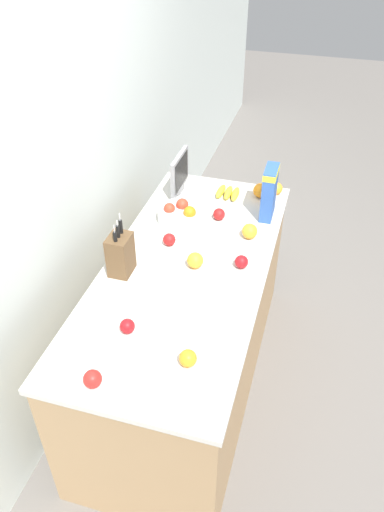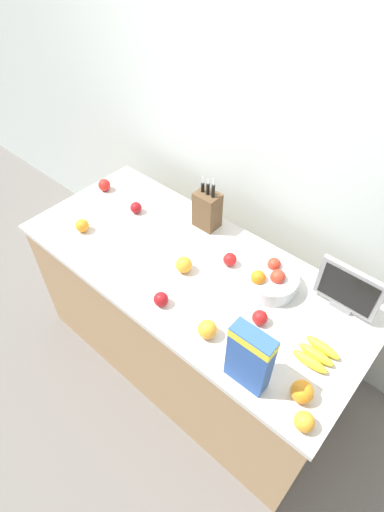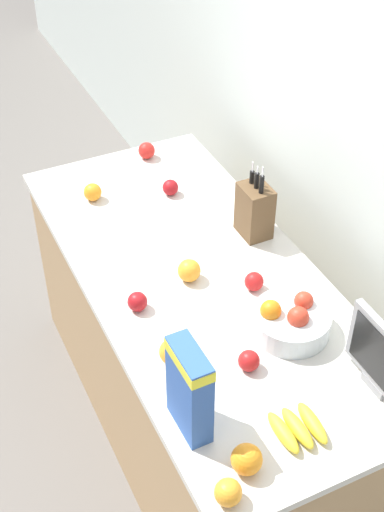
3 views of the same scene
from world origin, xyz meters
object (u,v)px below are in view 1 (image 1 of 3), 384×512
Objects in this scene: cereal_box at (269,191)px; apple_middle at (127,326)px; knife_block at (120,254)px; orange_mid_left at (188,358)px; apple_near_bananas at (241,262)px; orange_back_center at (195,261)px; small_monitor at (180,173)px; apple_rear at (219,214)px; apple_by_knife_block at (93,379)px; orange_front_left at (250,231)px; apple_rightmost at (169,240)px; fruit_bowl at (181,214)px; orange_front_center at (260,190)px; banana_bunch at (228,193)px; orange_by_cereal at (276,188)px.

apple_middle is at bearing 157.88° from cereal_box.
knife_block is 4.37× the size of orange_mid_left.
apple_near_bananas is 0.23m from orange_back_center.
knife_block is 1.13× the size of small_monitor.
orange_back_center reaches higher than apple_rear.
apple_by_knife_block is 1.08× the size of apple_near_bananas.
orange_front_left reaches higher than apple_middle.
small_monitor is 0.56m from apple_rightmost.
small_monitor is at bearing 11.41° from apple_rightmost.
orange_mid_left is (-0.98, -0.33, -0.01)m from fruit_bowl.
fruit_bowl is at bearing 112.31° from apple_rear.
orange_front_center reaches higher than apple_middle.
knife_block is 1.05m from orange_front_center.
apple_rear is 0.83× the size of orange_back_center.
banana_bunch is 0.27m from apple_rear.
cereal_box is 0.25m from orange_front_center.
apple_rear is at bearing -67.69° from fruit_bowl.
cereal_box is at bearing -46.67° from apple_rightmost.
apple_rightmost is at bearing 148.97° from orange_front_center.
apple_rightmost is 0.44m from orange_front_left.
apple_by_knife_block is 1.20m from orange_front_left.
apple_rightmost is 0.82× the size of orange_back_center.
cereal_box is 0.34m from banana_bunch.
orange_by_cereal is at bearing -69.48° from banana_bunch.
orange_mid_left is at bearing -174.04° from banana_bunch.
apple_middle is at bearing -177.73° from apple_rightmost.
apple_middle is at bearing 162.82° from orange_back_center.
orange_mid_left is (-1.30, -0.44, -0.10)m from small_monitor.
orange_front_left is 0.96× the size of orange_front_center.
apple_by_knife_block reaches higher than apple_rightmost.
apple_rear is at bearing -127.47° from small_monitor.
orange_back_center is at bearing -153.11° from fruit_bowl.
orange_front_center is at bearing -30.43° from knife_block.
orange_by_cereal is at bearing -54.91° from orange_front_center.
apple_rear and apple_rightmost have the same top height.
orange_back_center reaches higher than orange_by_cereal.
cereal_box is 4.49× the size of apple_rightmost.
knife_block is 0.60m from apple_near_bananas.
apple_middle is at bearing 161.84° from orange_by_cereal.
cereal_box is at bearing -6.02° from orange_mid_left.
fruit_bowl is 0.40m from orange_front_left.
apple_rear is at bearing -1.47° from orange_back_center.
knife_block is 0.33m from apple_rightmost.
knife_block is 1.15m from orange_by_cereal.
fruit_bowl reaches higher than orange_front_left.
apple_rightmost is 0.23m from orange_back_center.
orange_mid_left reaches higher than apple_rear.
apple_rightmost is at bearing -178.30° from fruit_bowl.
small_monitor is at bearing 97.24° from banana_bunch.
orange_front_center is (0.04, -0.19, 0.02)m from banana_bunch.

